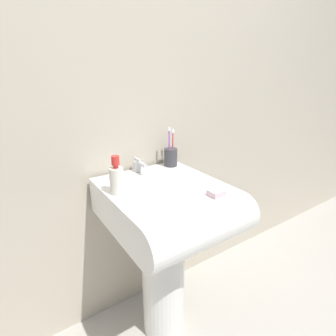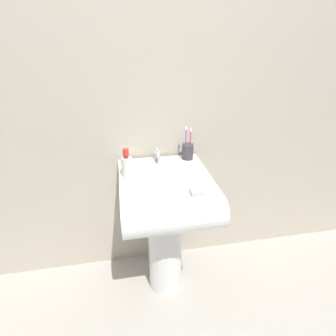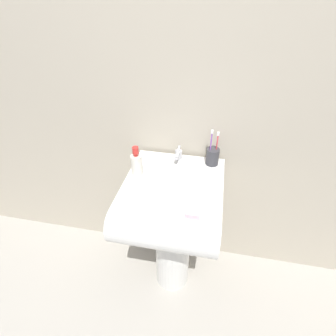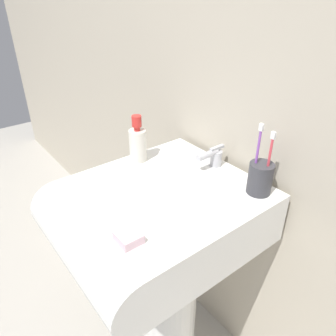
# 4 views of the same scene
# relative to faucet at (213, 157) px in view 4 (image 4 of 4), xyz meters

# --- Properties ---
(wall_back) EXTENTS (5.00, 0.05, 2.40)m
(wall_back) POSITION_rel_faucet_xyz_m (0.01, 0.10, 0.32)
(wall_back) COLOR #B7AD99
(wall_back) RESTS_ON ground
(sink_pedestal) EXTENTS (0.21, 0.21, 0.68)m
(sink_pedestal) POSITION_rel_faucet_xyz_m (0.01, -0.20, -0.54)
(sink_pedestal) COLOR white
(sink_pedestal) RESTS_ON ground
(sink_basin) EXTENTS (0.50, 0.60, 0.17)m
(sink_basin) POSITION_rel_faucet_xyz_m (0.01, -0.26, -0.12)
(sink_basin) COLOR white
(sink_basin) RESTS_ON sink_pedestal
(faucet) EXTENTS (0.04, 0.11, 0.07)m
(faucet) POSITION_rel_faucet_xyz_m (0.00, 0.00, 0.00)
(faucet) COLOR #B7B7BC
(faucet) RESTS_ON sink_basin
(toothbrush_cup) EXTENTS (0.07, 0.07, 0.21)m
(toothbrush_cup) POSITION_rel_faucet_xyz_m (0.19, -0.00, 0.01)
(toothbrush_cup) COLOR #38383D
(toothbrush_cup) RESTS_ON sink_basin
(soap_bottle) EXTENTS (0.06, 0.06, 0.16)m
(soap_bottle) POSITION_rel_faucet_xyz_m (-0.19, -0.17, 0.03)
(soap_bottle) COLOR silver
(soap_bottle) RESTS_ON sink_basin
(bar_soap) EXTENTS (0.06, 0.05, 0.02)m
(bar_soap) POSITION_rel_faucet_xyz_m (0.13, -0.41, -0.02)
(bar_soap) COLOR silver
(bar_soap) RESTS_ON sink_basin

